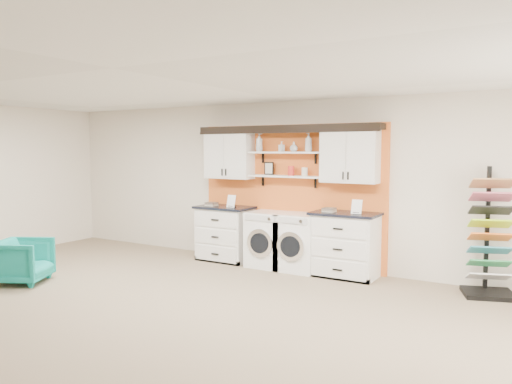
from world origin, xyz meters
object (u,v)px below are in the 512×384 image
Objects in this scene: base_cabinet_left at (225,233)px; base_cabinet_right at (345,245)px; sample_rack at (489,256)px; armchair at (23,261)px; washer at (270,239)px; dryer at (300,242)px.

base_cabinet_right is (2.26, -0.00, 0.02)m from base_cabinet_left.
base_cabinet_left is 0.57× the size of sample_rack.
armchair is at bearing -144.87° from base_cabinet_right.
washer is at bearing -0.21° from base_cabinet_left.
base_cabinet_right is 2.04m from sample_rack.
dryer is at bearing -179.75° from base_cabinet_right.
base_cabinet_right is at bearing 0.14° from washer.
armchair is (-3.99, -2.80, -0.18)m from base_cabinet_right.
base_cabinet_left is at bearing 179.79° from washer.
base_cabinet_right is at bearing 0.25° from dryer.
armchair is at bearing -121.60° from base_cabinet_left.
armchair is (-6.02, -2.84, -0.22)m from sample_rack.
dryer reaches higher than armchair.
dryer is (-0.78, -0.00, -0.03)m from base_cabinet_right.
base_cabinet_left is at bearing 180.00° from base_cabinet_right.
sample_rack is (2.04, 0.04, 0.05)m from base_cabinet_right.
washer is at bearing -180.00° from dryer.
sample_rack is at bearing 0.79° from dryer.
dryer is (0.56, 0.00, 0.00)m from washer.
sample_rack reaches higher than base_cabinet_right.
washer is (0.91, -0.00, -0.02)m from base_cabinet_left.
dryer is 1.30× the size of armchair.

